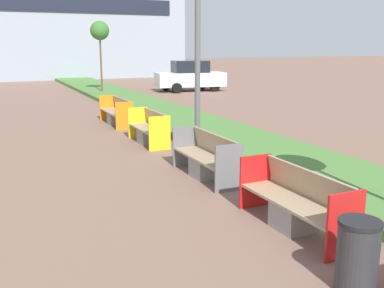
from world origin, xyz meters
name	(u,v)px	position (x,y,z in m)	size (l,w,h in m)	color
planter_grass_strip	(260,150)	(3.20, 12.00, 0.09)	(2.80, 120.00, 0.18)	#4C7A38
building_backdrop	(70,15)	(4.00, 43.67, 5.37)	(18.47, 7.86, 10.73)	#939EAD
bench_red_frame	(296,206)	(0.94, 7.53, 0.37)	(0.65, 2.23, 0.94)	gray
bench_grey_frame	(207,160)	(0.94, 10.62, 0.37)	(0.65, 2.17, 0.94)	gray
bench_yellow_frame	(149,131)	(0.94, 14.34, 0.36)	(0.65, 1.93, 0.94)	gray
bench_orange_frame	(117,114)	(0.94, 17.90, 0.37)	(0.65, 2.32, 0.94)	gray
litter_bin	(357,256)	(0.47, 5.77, 0.43)	(0.50, 0.50, 0.86)	#2D2D30
sapling_tree_far	(100,31)	(2.85, 28.08, 3.54)	(1.07, 1.07, 4.12)	brown
parked_car_distant	(190,76)	(8.26, 27.67, 0.91)	(4.41, 2.36, 1.86)	silver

